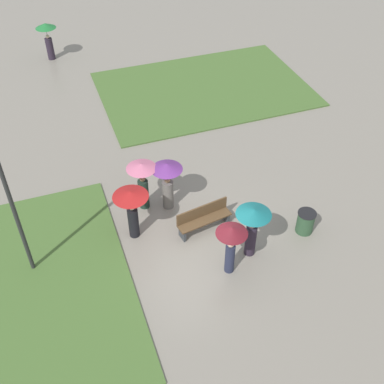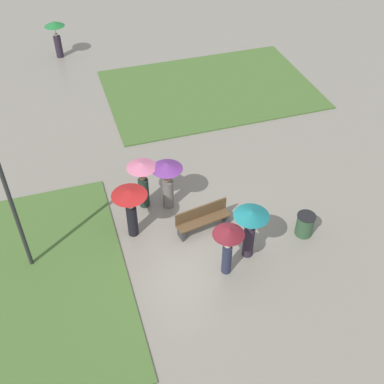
{
  "view_description": "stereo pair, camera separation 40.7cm",
  "coord_description": "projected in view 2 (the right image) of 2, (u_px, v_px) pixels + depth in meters",
  "views": [
    {
      "loc": [
        -3.58,
        -9.55,
        11.46
      ],
      "look_at": [
        0.49,
        1.81,
        0.72
      ],
      "focal_mm": 45.0,
      "sensor_mm": 36.0,
      "label": 1
    },
    {
      "loc": [
        -3.19,
        -9.68,
        11.46
      ],
      "look_at": [
        0.49,
        1.81,
        0.72
      ],
      "focal_mm": 45.0,
      "sensor_mm": 36.0,
      "label": 2
    }
  ],
  "objects": [
    {
      "name": "crowd_person_teal",
      "position": [
        250.0,
        224.0,
        14.18
      ],
      "size": [
        1.07,
        1.07,
        1.88
      ],
      "rotation": [
        0.0,
        0.0,
        3.8
      ],
      "color": "#2D2333",
      "rests_on": "ground_plane"
    },
    {
      "name": "crowd_person_maroon",
      "position": [
        228.0,
        241.0,
        13.67
      ],
      "size": [
        0.93,
        0.93,
        1.84
      ],
      "rotation": [
        0.0,
        0.0,
        5.09
      ],
      "color": "#282D47",
      "rests_on": "ground_plane"
    },
    {
      "name": "ground_plane",
      "position": [
        195.0,
        248.0,
        15.24
      ],
      "size": [
        90.0,
        90.0,
        0.0
      ],
      "primitive_type": "plane",
      "color": "gray"
    },
    {
      "name": "trash_bin",
      "position": [
        305.0,
        225.0,
        15.46
      ],
      "size": [
        0.61,
        0.61,
        0.8
      ],
      "color": "#335638",
      "rests_on": "ground_plane"
    },
    {
      "name": "lone_walker_far_path",
      "position": [
        56.0,
        33.0,
        24.36
      ],
      "size": [
        1.02,
        1.02,
        1.89
      ],
      "rotation": [
        0.0,
        0.0,
        4.33
      ],
      "color": "#2D2333",
      "rests_on": "ground_plane"
    },
    {
      "name": "lawn_patch_far",
      "position": [
        210.0,
        89.0,
        22.66
      ],
      "size": [
        9.57,
        6.57,
        0.06
      ],
      "color": "#4C7033",
      "rests_on": "ground_plane"
    },
    {
      "name": "park_bench",
      "position": [
        203.0,
        218.0,
        15.59
      ],
      "size": [
        1.89,
        0.72,
        0.9
      ],
      "rotation": [
        0.0,
        0.0,
        0.17
      ],
      "color": "brown",
      "rests_on": "ground_plane"
    },
    {
      "name": "crowd_person_pink",
      "position": [
        143.0,
        177.0,
        15.91
      ],
      "size": [
        1.01,
        1.01,
        1.86
      ],
      "rotation": [
        0.0,
        0.0,
        0.28
      ],
      "color": "#1E3328",
      "rests_on": "ground_plane"
    },
    {
      "name": "crowd_person_red",
      "position": [
        130.0,
        203.0,
        14.82
      ],
      "size": [
        1.12,
        1.12,
        1.89
      ],
      "rotation": [
        0.0,
        0.0,
        6.08
      ],
      "color": "black",
      "rests_on": "ground_plane"
    },
    {
      "name": "lamp_post",
      "position": [
        7.0,
        189.0,
        12.7
      ],
      "size": [
        0.32,
        0.32,
        4.86
      ],
      "color": "#2D2D30",
      "rests_on": "ground_plane"
    },
    {
      "name": "crowd_person_purple",
      "position": [
        167.0,
        177.0,
        15.86
      ],
      "size": [
        1.04,
        1.04,
        1.87
      ],
      "rotation": [
        0.0,
        0.0,
        6.09
      ],
      "color": "slate",
      "rests_on": "ground_plane"
    },
    {
      "name": "lawn_patch_near",
      "position": [
        16.0,
        288.0,
        14.03
      ],
      "size": [
        6.41,
        8.07,
        0.06
      ],
      "color": "#4C7033",
      "rests_on": "ground_plane"
    }
  ]
}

